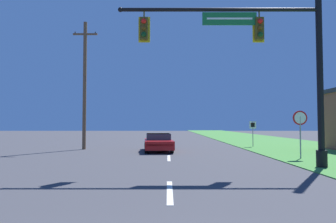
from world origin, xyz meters
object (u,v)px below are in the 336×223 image
route_sign_post (252,128)px  utility_pole_near (84,83)px  stop_sign (300,124)px  car_ahead (158,142)px  signal_mast (269,59)px

route_sign_post → utility_pole_near: 13.54m
stop_sign → route_sign_post: bearing=91.0°
stop_sign → route_sign_post: 8.30m
utility_pole_near → car_ahead: bearing=-15.2°
route_sign_post → car_ahead: bearing=-153.9°
car_ahead → stop_sign: stop_sign is taller
signal_mast → route_sign_post: 12.11m
car_ahead → stop_sign: size_ratio=1.77×
stop_sign → car_ahead: bearing=148.7°
signal_mast → stop_sign: size_ratio=3.52×
route_sign_post → utility_pole_near: (-12.94, -2.18, 3.33)m
signal_mast → car_ahead: size_ratio=1.99×
signal_mast → stop_sign: (2.64, 3.15, -2.73)m
car_ahead → utility_pole_near: (-5.47, 1.49, 4.25)m
stop_sign → utility_pole_near: (-13.09, 6.12, 2.99)m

